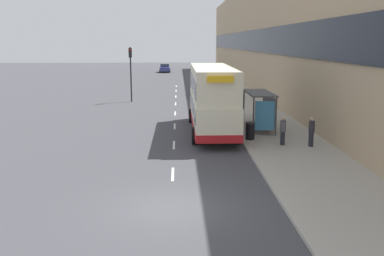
{
  "coord_description": "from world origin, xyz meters",
  "views": [
    {
      "loc": [
        0.28,
        -14.56,
        5.87
      ],
      "look_at": [
        1.24,
        15.43,
        -0.19
      ],
      "focal_mm": 40.0,
      "sensor_mm": 36.0,
      "label": 1
    }
  ],
  "objects_px": {
    "double_decker_bus_near": "(212,98)",
    "car_0": "(165,68)",
    "car_1": "(202,87)",
    "litter_bin": "(250,131)",
    "pedestrian_at_shelter": "(283,131)",
    "pedestrian_1": "(311,132)",
    "traffic_light_far_kerb": "(131,65)",
    "bus_shelter": "(263,104)"
  },
  "relations": [
    {
      "from": "traffic_light_far_kerb",
      "to": "litter_bin",
      "type": "bearing_deg",
      "value": -63.15
    },
    {
      "from": "car_1",
      "to": "traffic_light_far_kerb",
      "type": "xyz_separation_m",
      "value": [
        -7.34,
        -5.55,
        2.72
      ]
    },
    {
      "from": "car_0",
      "to": "pedestrian_at_shelter",
      "type": "height_order",
      "value": "pedestrian_at_shelter"
    },
    {
      "from": "litter_bin",
      "to": "traffic_light_far_kerb",
      "type": "distance_m",
      "value": 20.03
    },
    {
      "from": "car_1",
      "to": "pedestrian_1",
      "type": "relative_size",
      "value": 2.42
    },
    {
      "from": "car_1",
      "to": "litter_bin",
      "type": "distance_m",
      "value": 23.29
    },
    {
      "from": "car_0",
      "to": "pedestrian_at_shelter",
      "type": "bearing_deg",
      "value": 97.89
    },
    {
      "from": "double_decker_bus_near",
      "to": "litter_bin",
      "type": "xyz_separation_m",
      "value": [
        2.07,
        -2.73,
        -1.61
      ]
    },
    {
      "from": "car_0",
      "to": "traffic_light_far_kerb",
      "type": "height_order",
      "value": "traffic_light_far_kerb"
    },
    {
      "from": "bus_shelter",
      "to": "pedestrian_at_shelter",
      "type": "relative_size",
      "value": 2.61
    },
    {
      "from": "pedestrian_at_shelter",
      "to": "litter_bin",
      "type": "distance_m",
      "value": 2.18
    },
    {
      "from": "car_0",
      "to": "pedestrian_at_shelter",
      "type": "distance_m",
      "value": 61.82
    },
    {
      "from": "car_1",
      "to": "pedestrian_at_shelter",
      "type": "height_order",
      "value": "car_1"
    },
    {
      "from": "traffic_light_far_kerb",
      "to": "pedestrian_1",
      "type": "bearing_deg",
      "value": -58.35
    },
    {
      "from": "double_decker_bus_near",
      "to": "litter_bin",
      "type": "bearing_deg",
      "value": -52.8
    },
    {
      "from": "car_1",
      "to": "traffic_light_far_kerb",
      "type": "distance_m",
      "value": 9.59
    },
    {
      "from": "bus_shelter",
      "to": "car_0",
      "type": "xyz_separation_m",
      "value": [
        -8.1,
        57.14,
        -1.05
      ]
    },
    {
      "from": "car_1",
      "to": "traffic_light_far_kerb",
      "type": "height_order",
      "value": "traffic_light_far_kerb"
    },
    {
      "from": "double_decker_bus_near",
      "to": "car_0",
      "type": "relative_size",
      "value": 2.35
    },
    {
      "from": "car_0",
      "to": "traffic_light_far_kerb",
      "type": "distance_m",
      "value": 42.24
    },
    {
      "from": "pedestrian_1",
      "to": "double_decker_bus_near",
      "type": "bearing_deg",
      "value": 138.35
    },
    {
      "from": "pedestrian_at_shelter",
      "to": "bus_shelter",
      "type": "bearing_deg",
      "value": 95.31
    },
    {
      "from": "pedestrian_at_shelter",
      "to": "pedestrian_1",
      "type": "distance_m",
      "value": 1.55
    },
    {
      "from": "car_1",
      "to": "pedestrian_1",
      "type": "bearing_deg",
      "value": -79.37
    },
    {
      "from": "double_decker_bus_near",
      "to": "traffic_light_far_kerb",
      "type": "relative_size",
      "value": 1.97
    },
    {
      "from": "car_1",
      "to": "pedestrian_1",
      "type": "xyz_separation_m",
      "value": [
        4.71,
        -25.1,
        0.12
      ]
    },
    {
      "from": "car_0",
      "to": "pedestrian_1",
      "type": "bearing_deg",
      "value": 99.2
    },
    {
      "from": "pedestrian_at_shelter",
      "to": "pedestrian_1",
      "type": "xyz_separation_m",
      "value": [
        1.5,
        -0.41,
        0.02
      ]
    },
    {
      "from": "pedestrian_at_shelter",
      "to": "traffic_light_far_kerb",
      "type": "xyz_separation_m",
      "value": [
        -10.55,
        19.13,
        2.62
      ]
    },
    {
      "from": "litter_bin",
      "to": "traffic_light_far_kerb",
      "type": "relative_size",
      "value": 0.2
    },
    {
      "from": "litter_bin",
      "to": "double_decker_bus_near",
      "type": "bearing_deg",
      "value": 127.2
    },
    {
      "from": "double_decker_bus_near",
      "to": "litter_bin",
      "type": "distance_m",
      "value": 3.79
    },
    {
      "from": "double_decker_bus_near",
      "to": "car_0",
      "type": "bearing_deg",
      "value": 94.82
    },
    {
      "from": "car_0",
      "to": "car_1",
      "type": "bearing_deg",
      "value": 98.2
    },
    {
      "from": "traffic_light_far_kerb",
      "to": "pedestrian_at_shelter",
      "type": "bearing_deg",
      "value": -61.12
    },
    {
      "from": "bus_shelter",
      "to": "car_0",
      "type": "distance_m",
      "value": 57.72
    },
    {
      "from": "bus_shelter",
      "to": "car_0",
      "type": "height_order",
      "value": "bus_shelter"
    },
    {
      "from": "car_1",
      "to": "pedestrian_at_shelter",
      "type": "relative_size",
      "value": 2.48
    },
    {
      "from": "car_0",
      "to": "car_1",
      "type": "distance_m",
      "value": 36.93
    },
    {
      "from": "pedestrian_at_shelter",
      "to": "pedestrian_1",
      "type": "bearing_deg",
      "value": -15.47
    },
    {
      "from": "pedestrian_at_shelter",
      "to": "litter_bin",
      "type": "bearing_deg",
      "value": 137.8
    },
    {
      "from": "double_decker_bus_near",
      "to": "traffic_light_far_kerb",
      "type": "distance_m",
      "value": 16.5
    }
  ]
}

